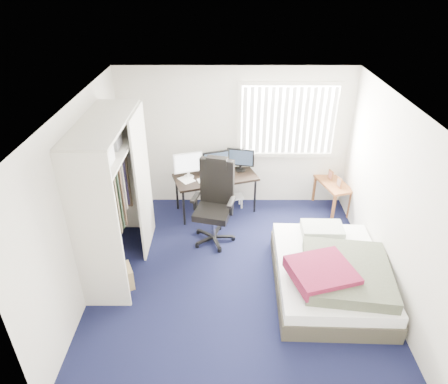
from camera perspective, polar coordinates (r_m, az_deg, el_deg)
ground at (r=5.90m, az=1.81°, el=-11.65°), size 4.20×4.20×0.00m
room_shell at (r=5.03m, az=2.08°, el=1.34°), size 4.20×4.20×4.20m
window_assembly at (r=6.94m, az=9.18°, el=10.04°), size 1.72×0.09×1.32m
closet at (r=5.55m, az=-15.56°, el=1.20°), size 0.64×1.84×2.22m
desk at (r=6.95m, az=-1.26°, el=2.63°), size 1.55×1.07×1.16m
office_chair at (r=6.32m, az=-1.34°, el=-2.55°), size 0.78×0.78×1.37m
footstool at (r=7.30m, az=1.64°, el=-0.94°), size 0.32×0.28×0.23m
nightstand at (r=7.35m, az=15.31°, el=0.85°), size 0.60×0.87×0.72m
bed at (r=5.68m, az=14.99°, el=-11.19°), size 1.50×1.96×0.64m
pine_box at (r=5.79m, az=-15.01°, el=-11.85°), size 0.49×0.44×0.30m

